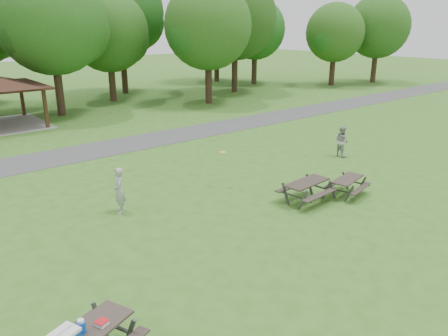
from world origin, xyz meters
TOP-DOWN VIEW (x-y plane):
  - ground at (0.00, 0.00)m, footprint 160.00×160.00m
  - asphalt_path at (0.00, 14.00)m, footprint 120.00×3.20m
  - tree_row_e at (2.10, 25.03)m, footprint 8.40×8.00m
  - tree_row_f at (8.09, 28.53)m, footprint 7.35×7.00m
  - tree_row_g at (14.09, 22.03)m, footprint 7.77×7.40m
  - tree_row_h at (20.10, 25.53)m, footprint 8.61×8.20m
  - tree_row_i at (26.08, 29.03)m, footprint 7.14×6.80m
  - tree_row_j at (32.08, 22.53)m, footprint 6.72×6.40m
  - tree_deep_c at (11.10, 32.03)m, footprint 8.82×8.40m
  - tree_deep_d at (24.10, 33.53)m, footprint 8.40×8.00m
  - tree_flank_right at (38.09, 21.03)m, footprint 7.56×7.20m
  - picnic_table_middle at (3.32, 1.68)m, footprint 2.11×1.74m
  - picnic_table_far at (5.18, 1.08)m, footprint 1.97×1.72m
  - frisbee_in_flight at (1.85, 5.12)m, footprint 0.32×0.32m
  - frisbee_thrower at (-2.87, 5.41)m, footprint 0.64×0.75m
  - frisbee_catcher at (9.58, 4.64)m, footprint 0.72×0.87m

SIDE VIEW (x-z plane):
  - ground at x=0.00m, z-range 0.00..0.00m
  - asphalt_path at x=0.00m, z-range 0.00..0.02m
  - picnic_table_far at x=5.18m, z-range 0.18..0.92m
  - picnic_table_middle at x=3.32m, z-range 0.21..1.08m
  - frisbee_catcher at x=9.58m, z-range 0.00..1.64m
  - frisbee_thrower at x=-2.87m, z-range 0.00..1.75m
  - frisbee_in_flight at x=1.85m, z-range 1.54..1.56m
  - tree_row_j at x=32.08m, z-range 1.08..10.04m
  - tree_row_f at x=8.09m, z-range 1.06..10.62m
  - tree_row_i at x=26.08m, z-range 1.15..10.67m
  - tree_flank_right at x=38.09m, z-range 1.17..11.14m
  - tree_row_g at x=14.09m, z-range 1.20..11.46m
  - tree_row_e at x=2.10m, z-range 1.27..12.29m
  - tree_row_h at x=20.10m, z-range 1.34..12.71m
  - tree_deep_d at x=24.10m, z-range 1.39..12.66m
  - tree_deep_c at x=11.10m, z-range 1.49..13.39m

